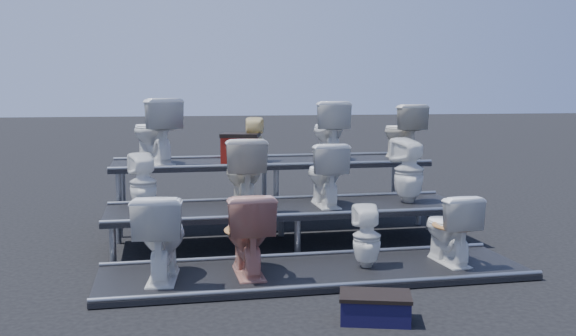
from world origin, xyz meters
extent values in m
plane|color=black|center=(0.00, 0.00, 0.00)|extent=(80.00, 80.00, 0.00)
cube|color=black|center=(0.00, -1.30, 0.03)|extent=(4.20, 1.20, 0.06)
cube|color=black|center=(0.00, 0.00, 0.23)|extent=(4.20, 1.20, 0.46)
cube|color=black|center=(0.00, 1.30, 0.43)|extent=(4.20, 1.20, 0.86)
imported|color=white|center=(-1.48, -1.30, 0.47)|extent=(0.55, 0.85, 0.82)
imported|color=tan|center=(-0.67, -1.30, 0.46)|extent=(0.45, 0.79, 0.80)
imported|color=white|center=(0.53, -1.30, 0.37)|extent=(0.32, 0.32, 0.62)
imported|color=white|center=(1.41, -1.30, 0.42)|extent=(0.44, 0.73, 0.72)
imported|color=white|center=(-1.66, 0.00, 0.79)|extent=(0.37, 0.37, 0.66)
imported|color=silver|center=(-0.53, 0.00, 0.87)|extent=(0.48, 0.82, 0.83)
imported|color=white|center=(0.44, 0.00, 0.84)|extent=(0.43, 0.74, 0.75)
imported|color=white|center=(1.49, 0.00, 0.85)|extent=(0.46, 0.47, 0.79)
imported|color=white|center=(-1.54, 1.30, 1.29)|extent=(0.78, 0.97, 0.86)
imported|color=beige|center=(-0.22, 1.30, 1.16)|extent=(0.33, 0.33, 0.60)
imported|color=white|center=(0.84, 1.30, 1.27)|extent=(0.50, 0.83, 0.82)
imported|color=silver|center=(1.91, 1.30, 1.24)|extent=(0.51, 0.80, 0.77)
cube|color=#A01A11|center=(-0.41, 1.22, 1.03)|extent=(0.56, 0.50, 0.34)
cube|color=black|center=(0.16, -2.61, 0.10)|extent=(0.61, 0.47, 0.19)
camera|label=1|loc=(-1.49, -7.27, 1.81)|focal=40.00mm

